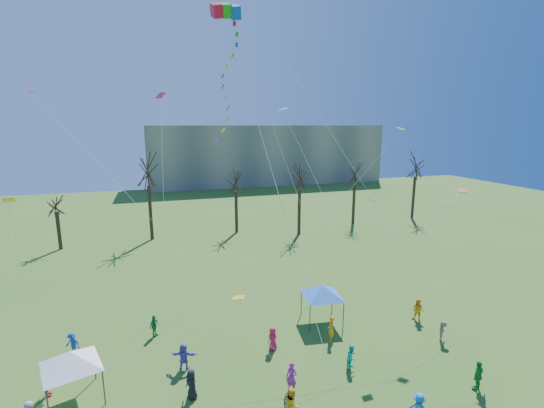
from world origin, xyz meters
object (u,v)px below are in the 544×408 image
object	(u,v)px
big_box_kite	(232,85)
canopy_tent_white	(70,359)
canopy_tent_blue	(322,291)
distant_building	(266,154)

from	to	relation	value
big_box_kite	canopy_tent_white	distance (m)	17.53
canopy_tent_white	canopy_tent_blue	world-z (taller)	canopy_tent_white
distant_building	big_box_kite	xyz separation A→B (m)	(-23.79, -74.28, 9.82)
big_box_kite	canopy_tent_blue	bearing A→B (deg)	23.93
distant_building	canopy_tent_white	size ratio (longest dim) A/B	15.49
canopy_tent_blue	big_box_kite	bearing A→B (deg)	-156.07
distant_building	canopy_tent_white	bearing A→B (deg)	-113.93
big_box_kite	canopy_tent_white	world-z (taller)	big_box_kite
distant_building	canopy_tent_blue	distance (m)	73.03
canopy_tent_white	canopy_tent_blue	size ratio (longest dim) A/B	0.97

